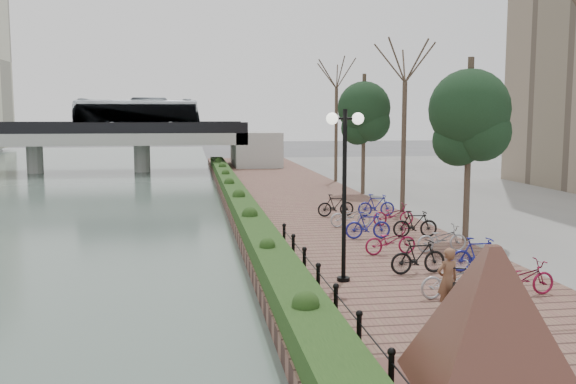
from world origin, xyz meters
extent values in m
plane|color=#59595B|center=(0.00, 0.00, 0.00)|extent=(220.00, 220.00, 0.00)
cube|color=brown|center=(4.00, 17.50, 0.25)|extent=(8.00, 75.00, 0.50)
cube|color=#1A3714|center=(0.60, 20.00, 0.80)|extent=(1.10, 56.00, 0.60)
cylinder|color=black|center=(1.40, -3.00, 0.85)|extent=(0.10, 0.10, 0.70)
cylinder|color=black|center=(1.40, -1.00, 0.85)|extent=(0.10, 0.10, 0.70)
cylinder|color=black|center=(1.40, 1.00, 0.85)|extent=(0.10, 0.10, 0.70)
cylinder|color=black|center=(1.40, 3.00, 0.85)|extent=(0.10, 0.10, 0.70)
cylinder|color=black|center=(1.40, 5.00, 0.85)|extent=(0.10, 0.10, 0.70)
cylinder|color=black|center=(1.40, 7.00, 0.85)|extent=(0.10, 0.10, 0.70)
cylinder|color=black|center=(1.40, 9.00, 0.85)|extent=(0.10, 0.10, 0.70)
pyramid|color=#4B2720|center=(2.88, -3.37, 1.83)|extent=(4.74, 4.74, 2.30)
cylinder|color=black|center=(2.32, 4.11, 2.82)|extent=(0.12, 0.12, 4.64)
cylinder|color=black|center=(2.32, 4.11, 4.89)|extent=(0.70, 0.06, 0.06)
sphere|color=white|center=(1.97, 4.11, 4.89)|extent=(0.32, 0.32, 0.32)
sphere|color=white|center=(2.67, 4.11, 4.89)|extent=(0.32, 0.32, 0.32)
imported|color=brown|center=(4.00, 1.01, 1.25)|extent=(0.61, 0.47, 1.50)
imported|color=#A3A3A7|center=(4.60, 1.99, 0.95)|extent=(0.60, 1.71, 0.90)
imported|color=black|center=(4.60, 4.59, 1.00)|extent=(0.47, 1.66, 1.00)
imported|color=maroon|center=(4.60, 7.19, 0.95)|extent=(0.60, 1.72, 0.90)
imported|color=navy|center=(4.60, 9.79, 1.00)|extent=(0.47, 1.66, 1.00)
imported|color=#A3A3A7|center=(4.60, 12.39, 0.95)|extent=(0.60, 1.71, 0.90)
imported|color=black|center=(4.60, 14.99, 1.00)|extent=(0.47, 1.66, 1.00)
imported|color=maroon|center=(6.40, 1.99, 0.95)|extent=(0.60, 1.71, 0.90)
imported|color=navy|center=(6.40, 4.59, 1.00)|extent=(0.47, 1.66, 1.00)
imported|color=#A3A3A7|center=(6.40, 7.19, 0.95)|extent=(0.60, 1.72, 0.90)
imported|color=black|center=(6.40, 9.79, 1.00)|extent=(0.47, 1.66, 1.00)
imported|color=maroon|center=(6.40, 12.39, 0.95)|extent=(0.60, 1.71, 0.90)
imported|color=navy|center=(6.40, 14.99, 1.00)|extent=(0.47, 1.66, 1.00)
cube|color=#ACACA7|center=(-15.00, 45.00, 3.00)|extent=(36.00, 8.00, 1.00)
cube|color=black|center=(-15.00, 41.10, 3.95)|extent=(36.00, 0.15, 0.90)
cube|color=black|center=(-15.00, 48.90, 3.95)|extent=(36.00, 0.15, 0.90)
cylinder|color=#ACACA7|center=(-15.00, 45.00, 1.25)|extent=(1.40, 1.40, 2.50)
cylinder|color=#ACACA7|center=(-6.00, 45.00, 1.25)|extent=(1.40, 1.40, 2.50)
imported|color=white|center=(-6.28, 45.00, 5.00)|extent=(2.52, 10.77, 3.00)
camera|label=1|loc=(-1.71, -12.51, 4.98)|focal=40.00mm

